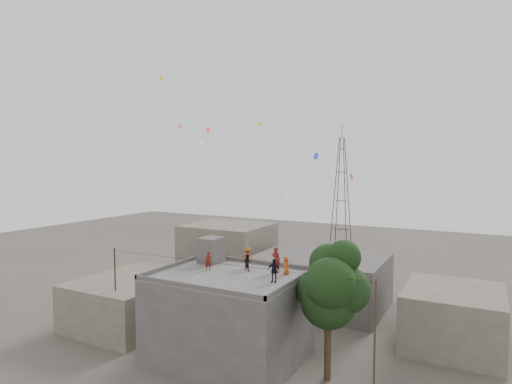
{
  "coord_description": "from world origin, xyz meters",
  "views": [
    {
      "loc": [
        15.77,
        -25.3,
        13.97
      ],
      "look_at": [
        1.91,
        0.59,
        12.0
      ],
      "focal_mm": 30.0,
      "sensor_mm": 36.0,
      "label": 1
    }
  ],
  "objects_px": {
    "transmission_tower": "(341,195)",
    "tree": "(331,287)",
    "person_red_adult": "(276,260)",
    "person_dark_adult": "(274,271)",
    "stair_head_box": "(211,250)"
  },
  "relations": [
    {
      "from": "person_red_adult",
      "to": "tree",
      "type": "bearing_deg",
      "value": 169.21
    },
    {
      "from": "transmission_tower",
      "to": "tree",
      "type": "bearing_deg",
      "value": -73.91
    },
    {
      "from": "person_dark_adult",
      "to": "person_red_adult",
      "type": "bearing_deg",
      "value": 103.02
    },
    {
      "from": "tree",
      "to": "transmission_tower",
      "type": "height_order",
      "value": "transmission_tower"
    },
    {
      "from": "person_dark_adult",
      "to": "transmission_tower",
      "type": "bearing_deg",
      "value": 91.7
    },
    {
      "from": "stair_head_box",
      "to": "transmission_tower",
      "type": "xyz_separation_m",
      "value": [
        -0.8,
        37.4,
        1.97
      ]
    },
    {
      "from": "tree",
      "to": "person_dark_adult",
      "type": "bearing_deg",
      "value": -168.76
    },
    {
      "from": "tree",
      "to": "person_dark_adult",
      "type": "distance_m",
      "value": 3.88
    },
    {
      "from": "person_red_adult",
      "to": "person_dark_adult",
      "type": "distance_m",
      "value": 2.47
    },
    {
      "from": "tree",
      "to": "person_red_adult",
      "type": "relative_size",
      "value": 4.85
    },
    {
      "from": "person_dark_adult",
      "to": "stair_head_box",
      "type": "bearing_deg",
      "value": 149.07
    },
    {
      "from": "stair_head_box",
      "to": "transmission_tower",
      "type": "height_order",
      "value": "transmission_tower"
    },
    {
      "from": "stair_head_box",
      "to": "person_red_adult",
      "type": "distance_m",
      "value": 5.94
    },
    {
      "from": "transmission_tower",
      "to": "person_dark_adult",
      "type": "height_order",
      "value": "transmission_tower"
    },
    {
      "from": "stair_head_box",
      "to": "tree",
      "type": "bearing_deg",
      "value": -10.74
    }
  ]
}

